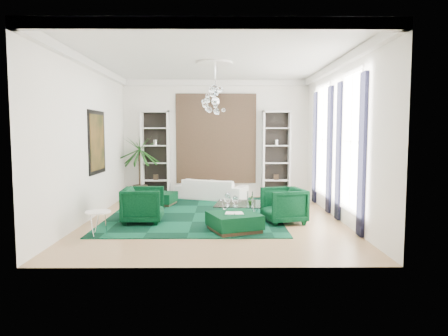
{
  "coord_description": "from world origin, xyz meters",
  "views": [
    {
      "loc": [
        0.16,
        -9.53,
        2.08
      ],
      "look_at": [
        0.24,
        0.5,
        1.2
      ],
      "focal_mm": 32.0,
      "sensor_mm": 36.0,
      "label": 1
    }
  ],
  "objects_px": {
    "ottoman_side": "(160,199)",
    "palm": "(140,158)",
    "armchair_left": "(143,205)",
    "sofa": "(211,189)",
    "side_table": "(98,224)",
    "coffee_table": "(239,211)",
    "armchair_right": "(284,205)",
    "ottoman_front": "(234,222)"
  },
  "relations": [
    {
      "from": "armchair_left",
      "to": "coffee_table",
      "type": "xyz_separation_m",
      "value": [
        2.24,
        0.47,
        -0.23
      ]
    },
    {
      "from": "side_table",
      "to": "palm",
      "type": "distance_m",
      "value": 4.81
    },
    {
      "from": "ottoman_front",
      "to": "palm",
      "type": "relative_size",
      "value": 0.38
    },
    {
      "from": "armchair_left",
      "to": "armchair_right",
      "type": "height_order",
      "value": "armchair_left"
    },
    {
      "from": "armchair_left",
      "to": "palm",
      "type": "distance_m",
      "value": 3.72
    },
    {
      "from": "side_table",
      "to": "palm",
      "type": "bearing_deg",
      "value": 91.14
    },
    {
      "from": "ottoman_side",
      "to": "palm",
      "type": "relative_size",
      "value": 0.32
    },
    {
      "from": "sofa",
      "to": "armchair_left",
      "type": "bearing_deg",
      "value": 87.9
    },
    {
      "from": "armchair_left",
      "to": "ottoman_side",
      "type": "relative_size",
      "value": 1.12
    },
    {
      "from": "ottoman_side",
      "to": "coffee_table",
      "type": "bearing_deg",
      "value": -39.91
    },
    {
      "from": "side_table",
      "to": "palm",
      "type": "xyz_separation_m",
      "value": [
        -0.09,
        4.7,
        1.03
      ]
    },
    {
      "from": "ottoman_side",
      "to": "palm",
      "type": "height_order",
      "value": "palm"
    },
    {
      "from": "palm",
      "to": "sofa",
      "type": "bearing_deg",
      "value": -5.15
    },
    {
      "from": "armchair_left",
      "to": "ottoman_side",
      "type": "bearing_deg",
      "value": -3.52
    },
    {
      "from": "palm",
      "to": "armchair_left",
      "type": "bearing_deg",
      "value": -77.54
    },
    {
      "from": "sofa",
      "to": "armchair_right",
      "type": "relative_size",
      "value": 2.44
    },
    {
      "from": "side_table",
      "to": "ottoman_side",
      "type": "bearing_deg",
      "value": 77.99
    },
    {
      "from": "armchair_left",
      "to": "ottoman_front",
      "type": "bearing_deg",
      "value": -113.99
    },
    {
      "from": "armchair_right",
      "to": "coffee_table",
      "type": "relative_size",
      "value": 0.82
    },
    {
      "from": "ottoman_front",
      "to": "side_table",
      "type": "relative_size",
      "value": 1.9
    },
    {
      "from": "sofa",
      "to": "armchair_right",
      "type": "xyz_separation_m",
      "value": [
        1.76,
        -3.35,
        0.09
      ]
    },
    {
      "from": "armchair_left",
      "to": "palm",
      "type": "relative_size",
      "value": 0.36
    },
    {
      "from": "armchair_right",
      "to": "sofa",
      "type": "bearing_deg",
      "value": -164.92
    },
    {
      "from": "ottoman_front",
      "to": "side_table",
      "type": "distance_m",
      "value": 2.8
    },
    {
      "from": "sofa",
      "to": "ottoman_side",
      "type": "bearing_deg",
      "value": 57.51
    },
    {
      "from": "sofa",
      "to": "side_table",
      "type": "bearing_deg",
      "value": 86.23
    },
    {
      "from": "armchair_right",
      "to": "ottoman_front",
      "type": "height_order",
      "value": "armchair_right"
    },
    {
      "from": "palm",
      "to": "armchair_right",
      "type": "bearing_deg",
      "value": -41.29
    },
    {
      "from": "side_table",
      "to": "palm",
      "type": "height_order",
      "value": "palm"
    },
    {
      "from": "sofa",
      "to": "ottoman_side",
      "type": "relative_size",
      "value": 2.69
    },
    {
      "from": "sofa",
      "to": "armchair_left",
      "type": "distance_m",
      "value": 3.65
    },
    {
      "from": "armchair_left",
      "to": "palm",
      "type": "bearing_deg",
      "value": 10.17
    },
    {
      "from": "sofa",
      "to": "palm",
      "type": "distance_m",
      "value": 2.49
    },
    {
      "from": "palm",
      "to": "side_table",
      "type": "bearing_deg",
      "value": -88.86
    },
    {
      "from": "armchair_right",
      "to": "palm",
      "type": "height_order",
      "value": "palm"
    },
    {
      "from": "side_table",
      "to": "coffee_table",
      "type": "bearing_deg",
      "value": 29.13
    },
    {
      "from": "sofa",
      "to": "side_table",
      "type": "height_order",
      "value": "sofa"
    },
    {
      "from": "coffee_table",
      "to": "ottoman_side",
      "type": "relative_size",
      "value": 1.34
    },
    {
      "from": "sofa",
      "to": "armchair_right",
      "type": "height_order",
      "value": "armchair_right"
    },
    {
      "from": "armchair_left",
      "to": "ottoman_front",
      "type": "relative_size",
      "value": 0.95
    },
    {
      "from": "ottoman_front",
      "to": "armchair_left",
      "type": "bearing_deg",
      "value": 158.31
    },
    {
      "from": "sofa",
      "to": "ottoman_side",
      "type": "distance_m",
      "value": 1.79
    }
  ]
}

